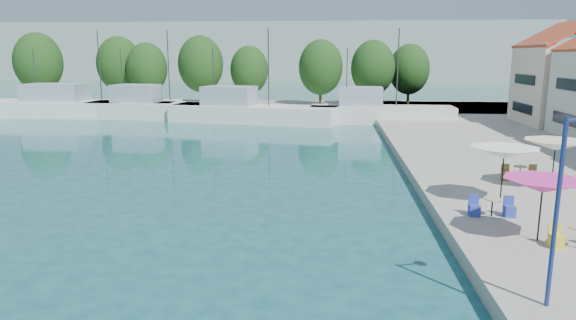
# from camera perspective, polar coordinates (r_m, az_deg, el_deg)

# --- Properties ---
(quay_far) EXTENTS (90.00, 16.00, 0.60)m
(quay_far) POSITION_cam_1_polar(r_m,az_deg,el_deg) (68.04, -3.09, 5.84)
(quay_far) COLOR gray
(quay_far) RESTS_ON ground
(hill_west) EXTENTS (180.00, 40.00, 16.00)m
(hill_west) POSITION_cam_1_polar(r_m,az_deg,el_deg) (163.11, -6.25, 11.82)
(hill_west) COLOR #8E9B91
(hill_west) RESTS_ON ground
(hill_east) EXTENTS (140.00, 40.00, 12.00)m
(hill_east) POSITION_cam_1_polar(r_m,az_deg,el_deg) (184.08, 17.40, 10.71)
(hill_east) COLOR #8E9B91
(hill_east) RESTS_ON ground
(building_06) EXTENTS (9.00, 8.80, 10.20)m
(building_06) POSITION_cam_1_polar(r_m,az_deg,el_deg) (55.76, 29.11, 8.52)
(building_06) COLOR beige
(building_06) RESTS_ON quay_right
(trawler_01) EXTENTS (22.34, 6.70, 10.20)m
(trawler_01) POSITION_cam_1_polar(r_m,az_deg,el_deg) (65.47, -22.19, 5.46)
(trawler_01) COLOR silver
(trawler_01) RESTS_ON ground
(trawler_02) EXTENTS (16.90, 6.30, 10.20)m
(trawler_02) POSITION_cam_1_polar(r_m,az_deg,el_deg) (60.50, -14.72, 5.50)
(trawler_02) COLOR silver
(trawler_02) RESTS_ON ground
(trawler_03) EXTENTS (18.36, 7.82, 10.20)m
(trawler_03) POSITION_cam_1_polar(r_m,az_deg,el_deg) (55.36, -4.37, 5.32)
(trawler_03) COLOR silver
(trawler_03) RESTS_ON ground
(trawler_04) EXTENTS (14.99, 4.19, 10.20)m
(trawler_04) POSITION_cam_1_polar(r_m,az_deg,el_deg) (55.28, 9.94, 5.17)
(trawler_04) COLOR silver
(trawler_04) RESTS_ON ground
(tree_01) EXTENTS (6.45, 6.45, 9.55)m
(tree_01) POSITION_cam_1_polar(r_m,az_deg,el_deg) (79.52, -26.01, 9.73)
(tree_01) COLOR #3F2B19
(tree_01) RESTS_ON quay_far
(tree_02) EXTENTS (6.13, 6.13, 9.08)m
(tree_02) POSITION_cam_1_polar(r_m,az_deg,el_deg) (76.87, -18.26, 10.08)
(tree_02) COLOR #3F2B19
(tree_02) RESTS_ON quay_far
(tree_03) EXTENTS (5.53, 5.53, 8.19)m
(tree_03) POSITION_cam_1_polar(r_m,az_deg,el_deg) (73.83, -15.41, 9.81)
(tree_03) COLOR #3F2B19
(tree_03) RESTS_ON quay_far
(tree_04) EXTENTS (6.18, 6.18, 9.15)m
(tree_04) POSITION_cam_1_polar(r_m,az_deg,el_deg) (72.46, -9.67, 10.47)
(tree_04) COLOR #3F2B19
(tree_04) RESTS_ON quay_far
(tree_05) EXTENTS (5.24, 5.24, 7.76)m
(tree_05) POSITION_cam_1_polar(r_m,az_deg,el_deg) (71.91, -4.32, 9.95)
(tree_05) COLOR #3F2B19
(tree_05) RESTS_ON quay_far
(tree_06) EXTENTS (5.76, 5.76, 8.52)m
(tree_06) POSITION_cam_1_polar(r_m,az_deg,el_deg) (68.12, 3.65, 10.24)
(tree_06) COLOR #3F2B19
(tree_06) RESTS_ON quay_far
(tree_07) EXTENTS (5.69, 5.69, 8.43)m
(tree_07) POSITION_cam_1_polar(r_m,az_deg,el_deg) (68.35, 9.42, 10.07)
(tree_07) COLOR #3F2B19
(tree_07) RESTS_ON quay_far
(tree_08) EXTENTS (5.40, 5.40, 8.00)m
(tree_08) POSITION_cam_1_polar(r_m,az_deg,el_deg) (71.75, 13.32, 9.79)
(tree_08) COLOR #3F2B19
(tree_08) RESTS_ON quay_far
(umbrella_pink) EXTENTS (2.73, 2.73, 2.26)m
(umbrella_pink) POSITION_cam_1_polar(r_m,az_deg,el_deg) (19.93, 26.46, -2.58)
(umbrella_pink) COLOR black
(umbrella_pink) RESTS_ON quay_right
(umbrella_white) EXTENTS (3.00, 3.00, 2.51)m
(umbrella_white) POSITION_cam_1_polar(r_m,az_deg,el_deg) (24.44, 22.89, 0.76)
(umbrella_white) COLOR black
(umbrella_white) RESTS_ON quay_right
(umbrella_cream) EXTENTS (3.00, 3.00, 2.42)m
(umbrella_cream) POSITION_cam_1_polar(r_m,az_deg,el_deg) (28.15, 27.59, 1.47)
(umbrella_cream) COLOR black
(umbrella_cream) RESTS_ON quay_right
(cafe_table_02) EXTENTS (1.82, 0.70, 0.76)m
(cafe_table_02) POSITION_cam_1_polar(r_m,az_deg,el_deg) (22.59, 21.70, -5.13)
(cafe_table_02) COLOR black
(cafe_table_02) RESTS_ON quay_right
(cafe_table_03) EXTENTS (1.82, 0.70, 0.76)m
(cafe_table_03) POSITION_cam_1_polar(r_m,az_deg,el_deg) (29.56, 24.34, -1.53)
(cafe_table_03) COLOR black
(cafe_table_03) RESTS_ON quay_right
(street_lamp) EXTENTS (0.98, 0.54, 5.03)m
(street_lamp) POSITION_cam_1_polar(r_m,az_deg,el_deg) (14.71, 28.89, -1.55)
(street_lamp) COLOR navy
(street_lamp) RESTS_ON quay_right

